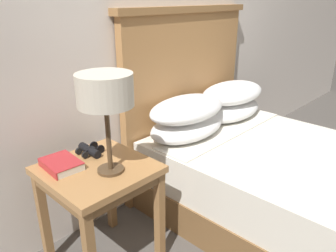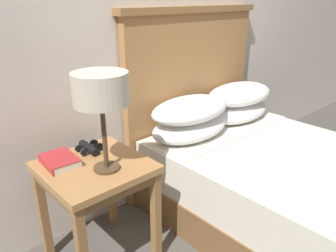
{
  "view_description": "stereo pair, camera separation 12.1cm",
  "coord_description": "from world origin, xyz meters",
  "px_view_note": "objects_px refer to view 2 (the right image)",
  "views": [
    {
      "loc": [
        -1.39,
        -0.52,
        1.4
      ],
      "look_at": [
        -0.13,
        0.68,
        0.7
      ],
      "focal_mm": 35.0,
      "sensor_mm": 36.0,
      "label": 1
    },
    {
      "loc": [
        -1.3,
        -0.6,
        1.4
      ],
      "look_at": [
        -0.13,
        0.68,
        0.7
      ],
      "focal_mm": 35.0,
      "sensor_mm": 36.0,
      "label": 2
    }
  ],
  "objects_px": {
    "table_lamp": "(101,92)",
    "binoculars_pair": "(89,148)",
    "book_on_nightstand": "(59,161)",
    "nightstand": "(96,180)",
    "bed": "(281,178)"
  },
  "relations": [
    {
      "from": "bed",
      "to": "table_lamp",
      "type": "relative_size",
      "value": 3.94
    },
    {
      "from": "nightstand",
      "to": "bed",
      "type": "bearing_deg",
      "value": -25.67
    },
    {
      "from": "nightstand",
      "to": "binoculars_pair",
      "type": "bearing_deg",
      "value": 68.79
    },
    {
      "from": "table_lamp",
      "to": "nightstand",
      "type": "bearing_deg",
      "value": 104.22
    },
    {
      "from": "binoculars_pair",
      "to": "bed",
      "type": "bearing_deg",
      "value": -33.48
    },
    {
      "from": "nightstand",
      "to": "book_on_nightstand",
      "type": "xyz_separation_m",
      "value": [
        -0.13,
        0.12,
        0.11
      ]
    },
    {
      "from": "binoculars_pair",
      "to": "table_lamp",
      "type": "bearing_deg",
      "value": -98.89
    },
    {
      "from": "bed",
      "to": "table_lamp",
      "type": "height_order",
      "value": "bed"
    },
    {
      "from": "nightstand",
      "to": "table_lamp",
      "type": "xyz_separation_m",
      "value": [
        0.02,
        -0.08,
        0.49
      ]
    },
    {
      "from": "nightstand",
      "to": "bed",
      "type": "distance_m",
      "value": 1.15
    },
    {
      "from": "binoculars_pair",
      "to": "book_on_nightstand",
      "type": "bearing_deg",
      "value": -171.73
    },
    {
      "from": "nightstand",
      "to": "table_lamp",
      "type": "height_order",
      "value": "table_lamp"
    },
    {
      "from": "table_lamp",
      "to": "binoculars_pair",
      "type": "relative_size",
      "value": 3.02
    },
    {
      "from": "nightstand",
      "to": "bed",
      "type": "height_order",
      "value": "bed"
    },
    {
      "from": "table_lamp",
      "to": "book_on_nightstand",
      "type": "relative_size",
      "value": 2.24
    }
  ]
}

